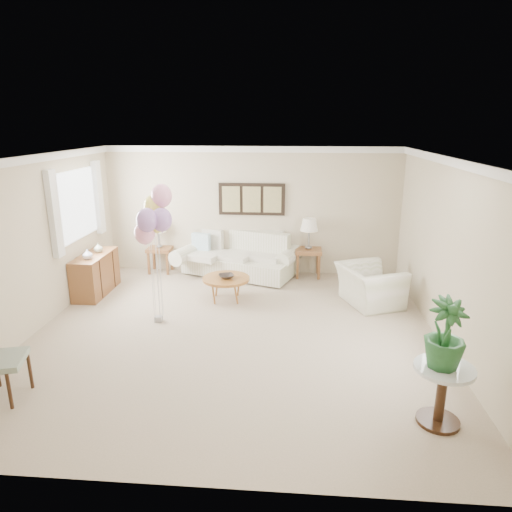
# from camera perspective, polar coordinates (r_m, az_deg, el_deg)

# --- Properties ---
(ground_plane) EXTENTS (6.00, 6.00, 0.00)m
(ground_plane) POSITION_cam_1_polar(r_m,az_deg,el_deg) (6.95, -2.72, -9.69)
(ground_plane) COLOR #BAA38F
(room_shell) EXTENTS (6.04, 6.04, 2.60)m
(room_shell) POSITION_cam_1_polar(r_m,az_deg,el_deg) (6.51, -3.77, 3.69)
(room_shell) COLOR #C4B392
(room_shell) RESTS_ON ground
(wall_art_triptych) EXTENTS (1.35, 0.06, 0.65)m
(wall_art_triptych) POSITION_cam_1_polar(r_m,az_deg,el_deg) (9.31, -0.54, 7.10)
(wall_art_triptych) COLOR black
(wall_art_triptych) RESTS_ON ground
(sofa) EXTENTS (2.72, 1.62, 0.90)m
(sofa) POSITION_cam_1_polar(r_m,az_deg,el_deg) (9.41, -2.17, -0.28)
(sofa) COLOR silver
(sofa) RESTS_ON ground
(end_table_left) EXTENTS (0.49, 0.45, 0.54)m
(end_table_left) POSITION_cam_1_polar(r_m,az_deg,el_deg) (9.76, -11.93, 0.56)
(end_table_left) COLOR brown
(end_table_left) RESTS_ON ground
(end_table_right) EXTENTS (0.53, 0.49, 0.58)m
(end_table_right) POSITION_cam_1_polar(r_m,az_deg,el_deg) (9.34, 6.55, 0.34)
(end_table_right) COLOR brown
(end_table_right) RESTS_ON ground
(lamp_left) EXTENTS (0.32, 0.32, 0.56)m
(lamp_left) POSITION_cam_1_polar(r_m,az_deg,el_deg) (9.63, -12.11, 3.51)
(lamp_left) COLOR gray
(lamp_left) RESTS_ON end_table_left
(lamp_right) EXTENTS (0.36, 0.36, 0.63)m
(lamp_right) POSITION_cam_1_polar(r_m,az_deg,el_deg) (9.20, 6.67, 3.79)
(lamp_right) COLOR gray
(lamp_right) RESTS_ON end_table_right
(coffee_table) EXTENTS (0.84, 0.84, 0.42)m
(coffee_table) POSITION_cam_1_polar(r_m,az_deg,el_deg) (8.07, -3.75, -2.92)
(coffee_table) COLOR #995F25
(coffee_table) RESTS_ON ground
(decor_bowl) EXTENTS (0.35, 0.35, 0.07)m
(decor_bowl) POSITION_cam_1_polar(r_m,az_deg,el_deg) (8.02, -3.73, -2.55)
(decor_bowl) COLOR #2B231E
(decor_bowl) RESTS_ON coffee_table
(armchair) EXTENTS (1.22, 1.30, 0.68)m
(armchair) POSITION_cam_1_polar(r_m,az_deg,el_deg) (8.14, 14.03, -3.60)
(armchair) COLOR silver
(armchair) RESTS_ON ground
(side_table) EXTENTS (0.61, 0.61, 0.66)m
(side_table) POSITION_cam_1_polar(r_m,az_deg,el_deg) (5.23, 22.32, -14.24)
(side_table) COLOR silver
(side_table) RESTS_ON ground
(potted_plant) EXTENTS (0.53, 0.53, 0.73)m
(potted_plant) POSITION_cam_1_polar(r_m,az_deg,el_deg) (4.98, 22.60, -8.96)
(potted_plant) COLOR #215126
(potted_plant) RESTS_ON side_table
(credenza) EXTENTS (0.46, 1.20, 0.74)m
(credenza) POSITION_cam_1_polar(r_m,az_deg,el_deg) (8.90, -19.41, -2.12)
(credenza) COLOR brown
(credenza) RESTS_ON ground
(vase_white) EXTENTS (0.21, 0.21, 0.18)m
(vase_white) POSITION_cam_1_polar(r_m,az_deg,el_deg) (8.52, -20.32, 0.21)
(vase_white) COLOR silver
(vase_white) RESTS_ON credenza
(vase_sage) EXTENTS (0.17, 0.17, 0.17)m
(vase_sage) POSITION_cam_1_polar(r_m,az_deg,el_deg) (8.92, -19.12, 1.00)
(vase_sage) COLOR #A9B79F
(vase_sage) RESTS_ON credenza
(balloon_cluster) EXTENTS (0.58, 0.64, 2.17)m
(balloon_cluster) POSITION_cam_1_polar(r_m,az_deg,el_deg) (7.00, -12.60, 4.83)
(balloon_cluster) COLOR gray
(balloon_cluster) RESTS_ON ground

